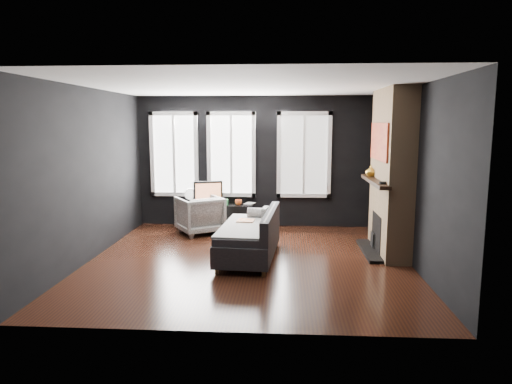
# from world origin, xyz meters

# --- Properties ---
(floor) EXTENTS (5.00, 5.00, 0.00)m
(floor) POSITION_xyz_m (0.00, 0.00, 0.00)
(floor) COLOR black
(floor) RESTS_ON ground
(ceiling) EXTENTS (5.00, 5.00, 0.00)m
(ceiling) POSITION_xyz_m (0.00, 0.00, 2.70)
(ceiling) COLOR white
(ceiling) RESTS_ON ground
(wall_back) EXTENTS (5.00, 0.02, 2.70)m
(wall_back) POSITION_xyz_m (0.00, 2.50, 1.35)
(wall_back) COLOR black
(wall_back) RESTS_ON ground
(wall_left) EXTENTS (0.02, 5.00, 2.70)m
(wall_left) POSITION_xyz_m (-2.50, 0.00, 1.35)
(wall_left) COLOR black
(wall_left) RESTS_ON ground
(wall_right) EXTENTS (0.02, 5.00, 2.70)m
(wall_right) POSITION_xyz_m (2.50, 0.00, 1.35)
(wall_right) COLOR black
(wall_right) RESTS_ON ground
(windows) EXTENTS (4.00, 0.16, 1.76)m
(windows) POSITION_xyz_m (-0.45, 2.46, 2.38)
(windows) COLOR white
(windows) RESTS_ON wall_back
(fireplace) EXTENTS (0.70, 1.62, 2.70)m
(fireplace) POSITION_xyz_m (2.30, 0.60, 1.35)
(fireplace) COLOR #93724C
(fireplace) RESTS_ON floor
(sofa) EXTENTS (1.05, 1.90, 0.79)m
(sofa) POSITION_xyz_m (-0.01, 0.12, 0.39)
(sofa) COLOR black
(sofa) RESTS_ON floor
(stripe_pillow) EXTENTS (0.12, 0.34, 0.34)m
(stripe_pillow) POSITION_xyz_m (0.24, 0.64, 0.57)
(stripe_pillow) COLOR gray
(stripe_pillow) RESTS_ON sofa
(armchair) EXTENTS (1.06, 1.04, 0.81)m
(armchair) POSITION_xyz_m (-1.10, 1.75, 0.41)
(armchair) COLOR silver
(armchair) RESTS_ON floor
(media_console) EXTENTS (1.48, 0.49, 0.50)m
(media_console) POSITION_xyz_m (-0.81, 2.18, 0.25)
(media_console) COLOR black
(media_console) RESTS_ON floor
(monitor) EXTENTS (0.61, 0.29, 0.54)m
(monitor) POSITION_xyz_m (-1.00, 2.19, 0.77)
(monitor) COLOR black
(monitor) RESTS_ON media_console
(desk_fan) EXTENTS (0.29, 0.29, 0.33)m
(desk_fan) POSITION_xyz_m (-1.38, 2.19, 0.67)
(desk_fan) COLOR gray
(desk_fan) RESTS_ON media_console
(mug) EXTENTS (0.15, 0.13, 0.14)m
(mug) POSITION_xyz_m (-0.37, 2.13, 0.57)
(mug) COLOR #D0541D
(mug) RESTS_ON media_console
(book) EXTENTS (0.17, 0.07, 0.24)m
(book) POSITION_xyz_m (-0.24, 2.27, 0.63)
(book) COLOR beige
(book) RESTS_ON media_console
(storage_box) EXTENTS (0.22, 0.16, 0.11)m
(storage_box) POSITION_xyz_m (-0.69, 2.11, 0.56)
(storage_box) COLOR #29783B
(storage_box) RESTS_ON media_console
(mantel_vase) EXTENTS (0.22, 0.23, 0.18)m
(mantel_vase) POSITION_xyz_m (2.05, 1.05, 1.32)
(mantel_vase) COLOR gold
(mantel_vase) RESTS_ON fireplace
(mantel_clock) EXTENTS (0.12, 0.12, 0.04)m
(mantel_clock) POSITION_xyz_m (2.05, 0.05, 1.25)
(mantel_clock) COLOR black
(mantel_clock) RESTS_ON fireplace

